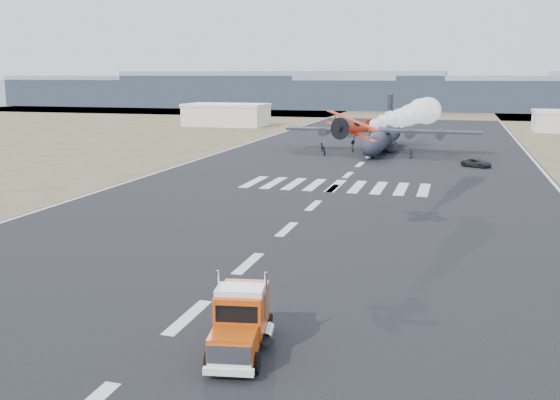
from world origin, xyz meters
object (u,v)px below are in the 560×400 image
at_px(support_vehicle, 477,163).
at_px(crew_d, 384,151).
at_px(semi_truck, 241,319).
at_px(crew_c, 379,151).
at_px(crew_a, 379,148).
at_px(crew_e, 411,153).
at_px(aerobatic_biplane, 353,128).
at_px(crew_h, 324,151).
at_px(crew_g, 353,149).
at_px(hangar_left, 226,115).
at_px(transport_aircraft, 382,137).
at_px(crew_b, 322,147).
at_px(crew_f, 364,149).

bearing_deg(support_vehicle, crew_d, 83.99).
relative_size(semi_truck, crew_c, 4.54).
bearing_deg(crew_d, crew_a, -0.65).
relative_size(support_vehicle, crew_e, 2.94).
xyz_separation_m(aerobatic_biplane, crew_c, (-5.21, 63.45, -9.52)).
bearing_deg(crew_h, support_vehicle, 94.97).
height_order(crew_g, crew_h, crew_g).
bearing_deg(crew_e, support_vehicle, 91.58).
bearing_deg(aerobatic_biplane, hangar_left, 126.55).
relative_size(hangar_left, crew_e, 14.26).
distance_m(transport_aircraft, crew_g, 7.84).
bearing_deg(crew_a, crew_e, -35.15).
bearing_deg(crew_g, semi_truck, 130.38).
xyz_separation_m(hangar_left, crew_b, (41.71, -56.47, -2.51)).
bearing_deg(crew_a, semi_truck, -78.91).
bearing_deg(crew_c, support_vehicle, -1.51).
relative_size(hangar_left, crew_c, 13.10).
bearing_deg(support_vehicle, crew_a, 78.30).
distance_m(crew_a, crew_e, 9.47).
xyz_separation_m(support_vehicle, crew_g, (-23.03, 12.67, 0.19)).
bearing_deg(crew_c, crew_g, -171.17).
xyz_separation_m(crew_c, crew_g, (-5.34, 2.02, -0.04)).
height_order(crew_a, crew_f, crew_f).
bearing_deg(semi_truck, transport_aircraft, 82.30).
bearing_deg(semi_truck, crew_e, 78.24).
xyz_separation_m(transport_aircraft, crew_b, (-11.67, -4.09, -1.97)).
distance_m(crew_d, crew_g, 6.47).
distance_m(transport_aircraft, crew_h, 14.53).
relative_size(crew_b, crew_g, 1.01).
bearing_deg(crew_f, crew_g, -41.09).
bearing_deg(support_vehicle, crew_h, 102.54).
distance_m(crew_a, crew_g, 5.43).
bearing_deg(transport_aircraft, crew_b, -159.25).
distance_m(semi_truck, crew_f, 90.36).
distance_m(semi_truck, transport_aircraft, 96.36).
xyz_separation_m(aerobatic_biplane, crew_h, (-15.31, 60.60, -9.61)).
relative_size(support_vehicle, crew_g, 2.82).
bearing_deg(crew_d, crew_b, 54.96).
bearing_deg(crew_g, crew_h, 80.57).
xyz_separation_m(transport_aircraft, crew_h, (-9.84, -10.49, -2.03)).
relative_size(semi_truck, crew_f, 4.51).
relative_size(support_vehicle, crew_h, 3.00).
bearing_deg(hangar_left, support_vehicle, -44.75).
distance_m(semi_truck, aerobatic_biplane, 26.70).
bearing_deg(aerobatic_biplane, crew_a, 105.94).
bearing_deg(crew_f, hangar_left, -77.76).
bearing_deg(hangar_left, crew_b, -53.55).
xyz_separation_m(transport_aircraft, crew_g, (-5.08, -5.63, -1.98)).
bearing_deg(semi_truck, crew_b, 89.56).
height_order(hangar_left, crew_a, hangar_left).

